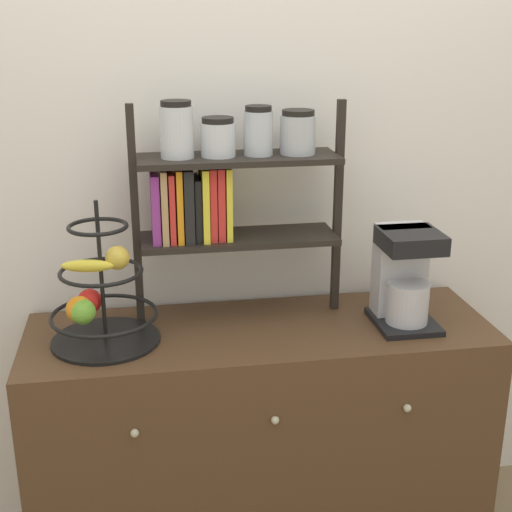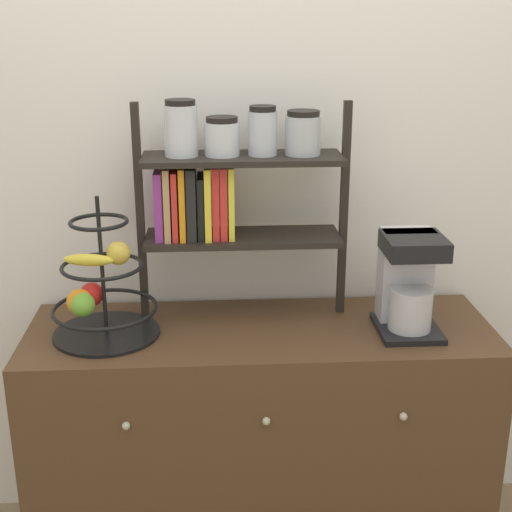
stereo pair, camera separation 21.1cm
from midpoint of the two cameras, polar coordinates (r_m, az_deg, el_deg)
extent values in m
cube|color=silver|center=(2.31, -3.46, 8.43)|extent=(7.00, 0.05, 2.60)
cube|color=#4C331E|center=(2.39, -2.26, -14.60)|extent=(1.43, 0.47, 0.80)
sphere|color=#B2AD8C|center=(2.06, -12.68, -13.74)|extent=(0.02, 0.02, 0.02)
sphere|color=#B2AD8C|center=(2.07, -1.44, -13.08)|extent=(0.02, 0.02, 0.02)
sphere|color=#B2AD8C|center=(2.15, 9.24, -12.00)|extent=(0.02, 0.02, 0.02)
cube|color=black|center=(2.25, 9.11, -5.26)|extent=(0.18, 0.22, 0.02)
cube|color=#B7B7BC|center=(2.24, 8.82, -1.09)|extent=(0.16, 0.09, 0.29)
cylinder|color=#B7B7BC|center=(2.20, 9.37, -3.73)|extent=(0.13, 0.13, 0.13)
cube|color=black|center=(2.14, 9.57, 1.19)|extent=(0.17, 0.18, 0.05)
cylinder|color=black|center=(2.18, -14.66, -6.58)|extent=(0.32, 0.32, 0.01)
cylinder|color=black|center=(2.10, -15.14, -1.27)|extent=(0.01, 0.01, 0.42)
torus|color=black|center=(2.15, -14.84, -4.64)|extent=(0.31, 0.31, 0.01)
torus|color=black|center=(2.10, -15.14, -1.27)|extent=(0.24, 0.24, 0.01)
torus|color=black|center=(2.06, -15.45, 2.24)|extent=(0.17, 0.17, 0.01)
sphere|color=red|center=(2.16, -15.93, -3.54)|extent=(0.07, 0.07, 0.07)
sphere|color=#6BAD33|center=(2.09, -16.52, -4.36)|extent=(0.07, 0.07, 0.07)
sphere|color=orange|center=(2.11, -16.77, -4.16)|extent=(0.08, 0.08, 0.08)
ellipsoid|color=yellow|center=(2.09, -16.17, -0.81)|extent=(0.15, 0.06, 0.04)
sphere|color=gold|center=(2.09, -13.88, -0.19)|extent=(0.07, 0.07, 0.07)
cube|color=black|center=(2.18, -12.37, 2.97)|extent=(0.02, 0.02, 0.67)
cube|color=black|center=(2.24, 3.88, 3.76)|extent=(0.02, 0.02, 0.67)
cube|color=black|center=(2.21, -4.10, 1.38)|extent=(0.60, 0.20, 0.02)
cube|color=black|center=(2.15, -4.25, 7.75)|extent=(0.60, 0.20, 0.02)
cube|color=#8C338C|center=(2.17, -10.84, 3.89)|extent=(0.02, 0.14, 0.21)
cube|color=tan|center=(2.17, -10.18, 4.09)|extent=(0.02, 0.16, 0.22)
cube|color=red|center=(2.17, -9.58, 3.98)|extent=(0.02, 0.15, 0.21)
cube|color=orange|center=(2.17, -8.99, 4.15)|extent=(0.02, 0.15, 0.22)
cube|color=black|center=(2.17, -8.28, 4.19)|extent=(0.03, 0.16, 0.22)
cube|color=black|center=(2.17, -7.53, 3.81)|extent=(0.02, 0.13, 0.19)
cube|color=yellow|center=(2.17, -6.97, 4.26)|extent=(0.02, 0.15, 0.22)
cube|color=red|center=(2.17, -6.37, 4.29)|extent=(0.02, 0.13, 0.22)
cube|color=red|center=(2.17, -5.73, 4.32)|extent=(0.02, 0.13, 0.22)
cube|color=yellow|center=(2.17, -5.12, 4.35)|extent=(0.02, 0.14, 0.22)
cylinder|color=silver|center=(2.13, -9.24, 9.73)|extent=(0.10, 0.10, 0.15)
cylinder|color=black|center=(2.11, -9.35, 11.95)|extent=(0.09, 0.09, 0.02)
cylinder|color=silver|center=(2.13, -5.92, 9.22)|extent=(0.10, 0.10, 0.10)
cylinder|color=black|center=(2.13, -5.98, 10.75)|extent=(0.09, 0.09, 0.02)
cylinder|color=silver|center=(2.14, -2.67, 9.76)|extent=(0.09, 0.09, 0.13)
cylinder|color=black|center=(2.13, -2.70, 11.70)|extent=(0.08, 0.08, 0.02)
cylinder|color=#ADB2B7|center=(2.16, 0.55, 9.66)|extent=(0.11, 0.11, 0.12)
cylinder|color=black|center=(2.15, 0.55, 11.39)|extent=(0.10, 0.10, 0.02)
camera|label=1|loc=(0.11, -92.86, -0.98)|focal=50.00mm
camera|label=2|loc=(0.11, 87.14, 0.98)|focal=50.00mm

